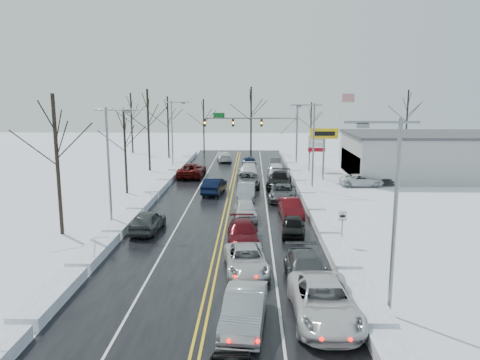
{
  "coord_description": "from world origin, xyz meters",
  "views": [
    {
      "loc": [
        2.17,
        -38.12,
        10.04
      ],
      "look_at": [
        1.14,
        2.13,
        2.5
      ],
      "focal_mm": 35.0,
      "sensor_mm": 36.0,
      "label": 1
    }
  ],
  "objects_px": {
    "flagpole": "(342,122)",
    "traffic_signal_mast": "(261,126)",
    "oncoming_car_0": "(214,193)",
    "dealership_building": "(434,155)",
    "tires_plus_sign": "(324,137)"
  },
  "relations": [
    {
      "from": "flagpole",
      "to": "traffic_signal_mast",
      "type": "bearing_deg",
      "value": -170.27
    },
    {
      "from": "traffic_signal_mast",
      "to": "oncoming_car_0",
      "type": "relative_size",
      "value": 2.69
    },
    {
      "from": "tires_plus_sign",
      "to": "oncoming_car_0",
      "type": "distance_m",
      "value": 15.36
    },
    {
      "from": "tires_plus_sign",
      "to": "flagpole",
      "type": "relative_size",
      "value": 0.6
    },
    {
      "from": "traffic_signal_mast",
      "to": "tires_plus_sign",
      "type": "distance_m",
      "value": 13.92
    },
    {
      "from": "flagpole",
      "to": "oncoming_car_0",
      "type": "relative_size",
      "value": 2.03
    },
    {
      "from": "tires_plus_sign",
      "to": "dealership_building",
      "type": "bearing_deg",
      "value": 8.47
    },
    {
      "from": "flagpole",
      "to": "dealership_building",
      "type": "bearing_deg",
      "value": -53.73
    },
    {
      "from": "traffic_signal_mast",
      "to": "oncoming_car_0",
      "type": "bearing_deg",
      "value": -104.22
    },
    {
      "from": "dealership_building",
      "to": "oncoming_car_0",
      "type": "bearing_deg",
      "value": -158.63
    },
    {
      "from": "dealership_building",
      "to": "traffic_signal_mast",
      "type": "bearing_deg",
      "value": 154.05
    },
    {
      "from": "tires_plus_sign",
      "to": "dealership_building",
      "type": "height_order",
      "value": "tires_plus_sign"
    },
    {
      "from": "flagpole",
      "to": "oncoming_car_0",
      "type": "xyz_separation_m",
      "value": [
        -16.79,
        -22.01,
        -5.93
      ]
    },
    {
      "from": "tires_plus_sign",
      "to": "flagpole",
      "type": "xyz_separation_m",
      "value": [
        4.67,
        14.01,
        0.93
      ]
    },
    {
      "from": "traffic_signal_mast",
      "to": "dealership_building",
      "type": "bearing_deg",
      "value": -25.95
    }
  ]
}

